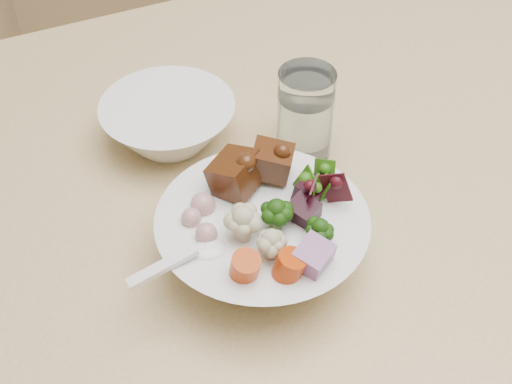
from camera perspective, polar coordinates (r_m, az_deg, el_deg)
dining_table at (r=0.88m, az=14.35°, el=-1.88°), size 1.82×1.22×0.79m
chair_far at (r=1.39m, az=-9.68°, el=8.02°), size 0.48×0.48×0.91m
food_bowl at (r=0.68m, az=0.60°, el=-3.46°), size 0.20×0.20×0.11m
soup_spoon at (r=0.63m, az=-4.75°, el=-5.03°), size 0.10×0.04×0.02m
water_glass at (r=0.79m, az=3.93°, el=5.98°), size 0.06×0.06×0.11m
side_bowl at (r=0.82m, az=-7.00°, el=5.51°), size 0.15×0.15×0.05m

